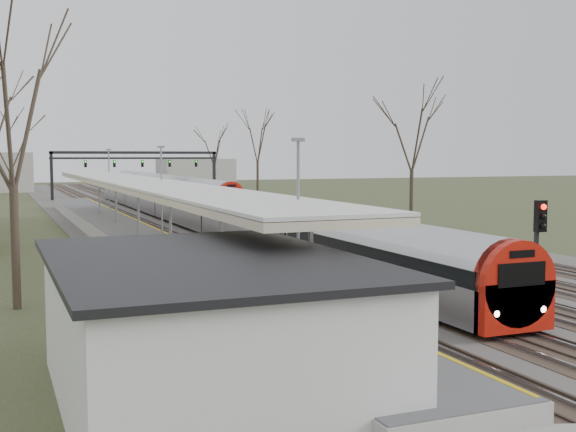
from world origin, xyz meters
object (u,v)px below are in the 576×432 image
object	(u,v)px
passenger	(359,305)
signal_post	(538,243)
train_near	(192,208)
train_far	(163,186)

from	to	relation	value
passenger	signal_post	distance (m)	8.11
train_near	train_far	bearing A→B (deg)	80.47
train_far	signal_post	distance (m)	77.97
signal_post	passenger	bearing A→B (deg)	-162.14
passenger	train_near	bearing A→B (deg)	8.27
train_near	train_far	xyz separation A→B (m)	(7.00, 41.71, 0.00)
train_far	signal_post	world-z (taller)	signal_post
train_far	passenger	world-z (taller)	train_far
train_far	passenger	bearing A→B (deg)	-99.15
train_near	signal_post	xyz separation A→B (m)	(1.75, -36.08, 1.25)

